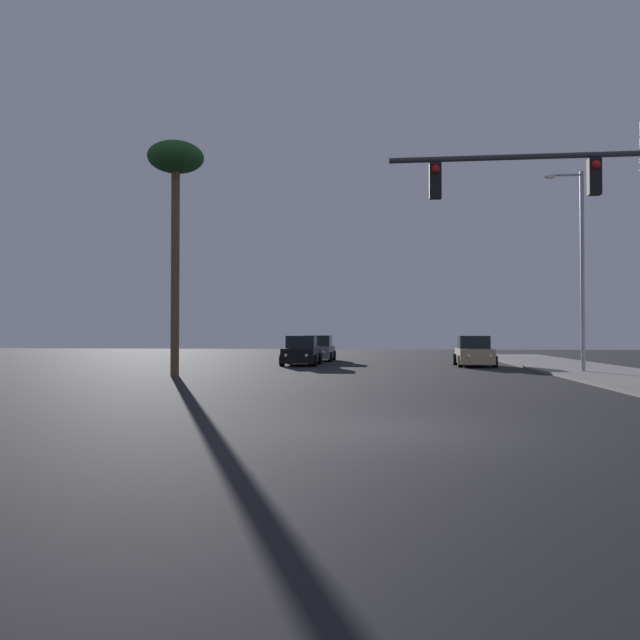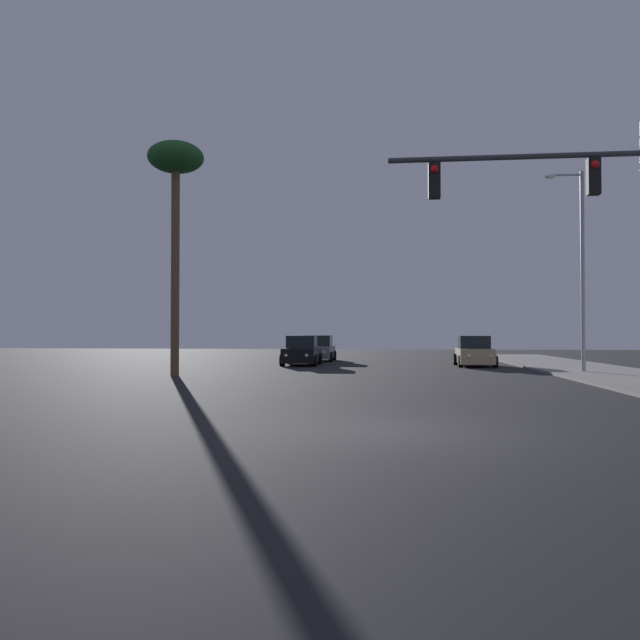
{
  "view_description": "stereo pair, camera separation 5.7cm",
  "coord_description": "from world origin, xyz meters",
  "px_view_note": "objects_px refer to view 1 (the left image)",
  "views": [
    {
      "loc": [
        -0.06,
        -11.77,
        1.81
      ],
      "look_at": [
        -2.92,
        14.51,
        2.38
      ],
      "focal_mm": 35.0,
      "sensor_mm": 36.0,
      "label": 1
    },
    {
      "loc": [
        -0.0,
        -11.77,
        1.81
      ],
      "look_at": [
        -2.92,
        14.51,
        2.38
      ],
      "focal_mm": 35.0,
      "sensor_mm": 36.0,
      "label": 2
    }
  ],
  "objects_px": {
    "traffic_light_mast": "(613,213)",
    "palm_tree_near": "(176,172)",
    "car_tan": "(474,352)",
    "car_black": "(302,352)",
    "street_lamp": "(579,260)",
    "car_grey": "(319,349)"
  },
  "relations": [
    {
      "from": "traffic_light_mast",
      "to": "palm_tree_near",
      "type": "distance_m",
      "value": 18.04
    },
    {
      "from": "car_tan",
      "to": "traffic_light_mast",
      "type": "relative_size",
      "value": 0.55
    },
    {
      "from": "car_black",
      "to": "palm_tree_near",
      "type": "distance_m",
      "value": 13.1
    },
    {
      "from": "car_black",
      "to": "palm_tree_near",
      "type": "relative_size",
      "value": 0.43
    },
    {
      "from": "traffic_light_mast",
      "to": "street_lamp",
      "type": "relative_size",
      "value": 0.87
    },
    {
      "from": "car_grey",
      "to": "car_black",
      "type": "relative_size",
      "value": 1.0
    },
    {
      "from": "car_tan",
      "to": "car_black",
      "type": "height_order",
      "value": "same"
    },
    {
      "from": "car_tan",
      "to": "traffic_light_mast",
      "type": "bearing_deg",
      "value": 94.49
    },
    {
      "from": "car_grey",
      "to": "palm_tree_near",
      "type": "height_order",
      "value": "palm_tree_near"
    },
    {
      "from": "car_grey",
      "to": "street_lamp",
      "type": "relative_size",
      "value": 0.48
    },
    {
      "from": "car_black",
      "to": "traffic_light_mast",
      "type": "xyz_separation_m",
      "value": [
        10.42,
        -19.39,
        3.99
      ]
    },
    {
      "from": "palm_tree_near",
      "to": "car_tan",
      "type": "bearing_deg",
      "value": 34.27
    },
    {
      "from": "car_black",
      "to": "traffic_light_mast",
      "type": "distance_m",
      "value": 22.38
    },
    {
      "from": "traffic_light_mast",
      "to": "street_lamp",
      "type": "bearing_deg",
      "value": 76.87
    },
    {
      "from": "car_grey",
      "to": "car_black",
      "type": "height_order",
      "value": "same"
    },
    {
      "from": "traffic_light_mast",
      "to": "street_lamp",
      "type": "height_order",
      "value": "street_lamp"
    },
    {
      "from": "car_black",
      "to": "car_tan",
      "type": "bearing_deg",
      "value": 178.17
    },
    {
      "from": "car_tan",
      "to": "car_black",
      "type": "xyz_separation_m",
      "value": [
        -9.64,
        0.14,
        0.0
      ]
    },
    {
      "from": "car_grey",
      "to": "car_tan",
      "type": "bearing_deg",
      "value": 148.69
    },
    {
      "from": "car_black",
      "to": "traffic_light_mast",
      "type": "bearing_deg",
      "value": 117.27
    },
    {
      "from": "car_tan",
      "to": "car_black",
      "type": "bearing_deg",
      "value": 1.32
    },
    {
      "from": "traffic_light_mast",
      "to": "palm_tree_near",
      "type": "bearing_deg",
      "value": 145.89
    }
  ]
}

